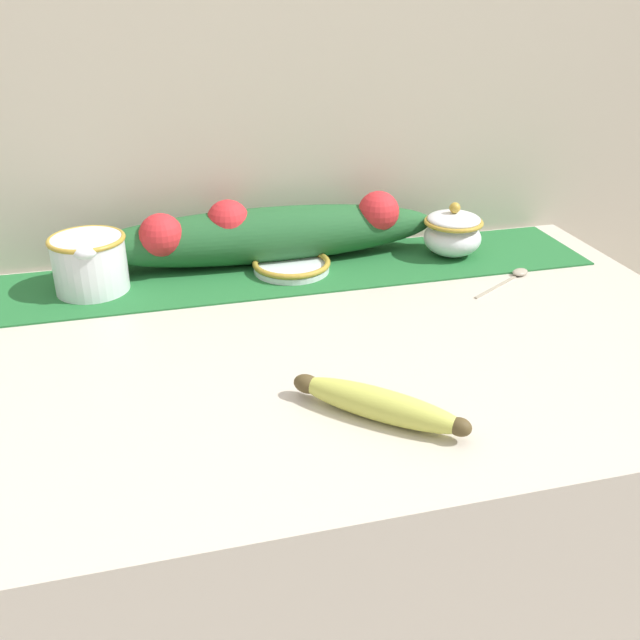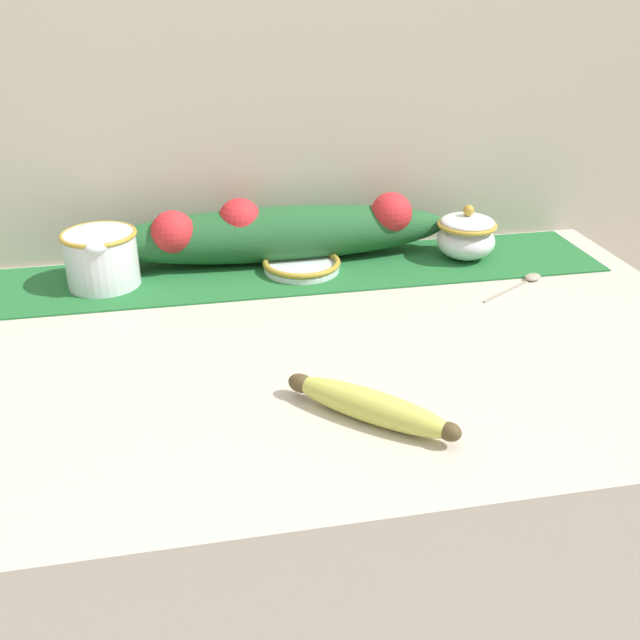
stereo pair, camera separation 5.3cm
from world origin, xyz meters
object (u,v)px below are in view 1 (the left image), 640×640
Objects in this scene: small_dish at (291,265)px; spoon at (516,274)px; banana at (378,404)px; sugar_bowl at (453,233)px; cream_pitcher at (90,261)px.

small_dish is 0.39m from spoon.
small_dish is 0.47m from banana.
small_dish is (-0.30, -0.00, -0.03)m from sugar_bowl.
sugar_bowl is 0.14m from spoon.
sugar_bowl is 0.77× the size of spoon.
banana is 0.51m from spoon.
small_dish reaches higher than spoon.
sugar_bowl is 0.30m from small_dish.
cream_pitcher is 0.34m from small_dish.
banana is 1.32× the size of spoon.
spoon is at bearing 43.26° from banana.
cream_pitcher is 0.58m from banana.
banana reaches higher than spoon.
cream_pitcher reaches higher than small_dish.
spoon is (0.71, -0.12, -0.05)m from cream_pitcher.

